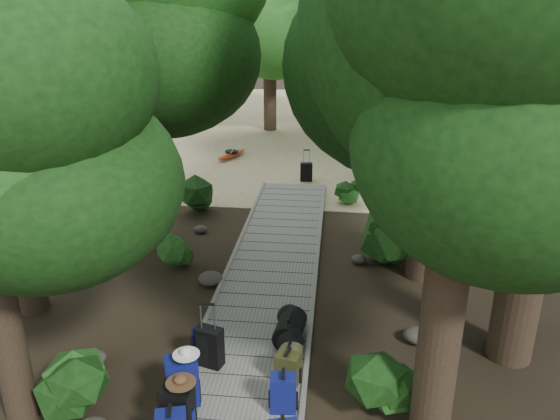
% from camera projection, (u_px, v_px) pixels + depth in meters
% --- Properties ---
extents(ground, '(120.00, 120.00, 0.00)m').
position_uv_depth(ground, '(265.00, 300.00, 10.86)').
color(ground, '#322719').
rests_on(ground, ground).
extents(sand_beach, '(40.00, 22.00, 0.02)m').
position_uv_depth(sand_beach, '(310.00, 126.00, 25.70)').
color(sand_beach, '#CCBF8A').
rests_on(sand_beach, ground).
extents(boardwalk, '(2.00, 12.00, 0.12)m').
position_uv_depth(boardwalk, '(271.00, 274.00, 11.77)').
color(boardwalk, gray).
rests_on(boardwalk, ground).
extents(backpack_left_b, '(0.45, 0.35, 0.77)m').
position_uv_depth(backpack_left_b, '(177.00, 408.00, 7.27)').
color(backpack_left_b, black).
rests_on(backpack_left_b, boardwalk).
extents(backpack_left_c, '(0.54, 0.47, 0.84)m').
position_uv_depth(backpack_left_c, '(182.00, 379.00, 7.78)').
color(backpack_left_c, navy).
rests_on(backpack_left_c, boardwalk).
extents(backpack_left_d, '(0.40, 0.32, 0.54)m').
position_uv_depth(backpack_left_d, '(203.00, 342.00, 8.88)').
color(backpack_left_d, navy).
rests_on(backpack_left_d, boardwalk).
extents(backpack_right_c, '(0.38, 0.28, 0.63)m').
position_uv_depth(backpack_right_c, '(283.00, 391.00, 7.70)').
color(backpack_right_c, navy).
rests_on(backpack_right_c, boardwalk).
extents(backpack_right_d, '(0.41, 0.34, 0.55)m').
position_uv_depth(backpack_right_d, '(288.00, 367.00, 8.27)').
color(backpack_right_d, '#36381A').
rests_on(backpack_right_d, boardwalk).
extents(duffel_right_khaki, '(0.41, 0.58, 0.36)m').
position_uv_depth(duffel_right_khaki, '(289.00, 355.00, 8.69)').
color(duffel_right_khaki, brown).
rests_on(duffel_right_khaki, boardwalk).
extents(duffel_right_black, '(0.55, 0.79, 0.47)m').
position_uv_depth(duffel_right_black, '(290.00, 329.00, 9.29)').
color(duffel_right_black, black).
rests_on(duffel_right_black, boardwalk).
extents(suitcase_on_boardwalk, '(0.48, 0.36, 0.67)m').
position_uv_depth(suitcase_on_boardwalk, '(209.00, 347.00, 8.65)').
color(suitcase_on_boardwalk, black).
rests_on(suitcase_on_boardwalk, boardwalk).
extents(lone_suitcase_on_sand, '(0.41, 0.27, 0.60)m').
position_uv_depth(lone_suitcase_on_sand, '(306.00, 172.00, 17.86)').
color(lone_suitcase_on_sand, black).
rests_on(lone_suitcase_on_sand, sand_beach).
extents(hat_brown, '(0.40, 0.40, 0.12)m').
position_uv_depth(hat_brown, '(181.00, 379.00, 7.15)').
color(hat_brown, '#51351E').
rests_on(hat_brown, backpack_left_b).
extents(hat_white, '(0.38, 0.38, 0.13)m').
position_uv_depth(hat_white, '(186.00, 351.00, 7.59)').
color(hat_white, silver).
rests_on(hat_white, backpack_left_c).
extents(kayak, '(2.05, 3.56, 0.35)m').
position_uv_depth(kayak, '(232.00, 153.00, 20.51)').
color(kayak, '#A52F0E').
rests_on(kayak, sand_beach).
extents(sun_lounger, '(0.73, 1.85, 0.58)m').
position_uv_depth(sun_lounger, '(386.00, 163.00, 18.89)').
color(sun_lounger, silver).
rests_on(sun_lounger, sand_beach).
extents(tree_right_a, '(4.65, 4.65, 7.75)m').
position_uv_depth(tree_right_a, '(461.00, 164.00, 6.11)').
color(tree_right_a, black).
rests_on(tree_right_a, ground).
extents(tree_right_c, '(4.95, 4.95, 8.56)m').
position_uv_depth(tree_right_c, '(440.00, 74.00, 10.28)').
color(tree_right_c, black).
rests_on(tree_right_c, ground).
extents(tree_right_e, '(4.90, 4.90, 8.82)m').
position_uv_depth(tree_right_e, '(455.00, 45.00, 15.15)').
color(tree_right_e, black).
rests_on(tree_right_e, ground).
extents(tree_right_f, '(5.08, 5.08, 9.07)m').
position_uv_depth(tree_right_f, '(506.00, 35.00, 17.41)').
color(tree_right_f, black).
rests_on(tree_right_f, ground).
extents(tree_left_c, '(4.88, 4.88, 8.49)m').
position_uv_depth(tree_left_c, '(122.00, 66.00, 11.91)').
color(tree_left_c, black).
rests_on(tree_left_c, ground).
extents(tree_back_a, '(4.80, 4.80, 8.31)m').
position_uv_depth(tree_back_a, '(270.00, 35.00, 23.55)').
color(tree_back_a, black).
rests_on(tree_back_a, ground).
extents(tree_back_b, '(5.30, 5.30, 9.46)m').
position_uv_depth(tree_back_b, '(347.00, 21.00, 23.73)').
color(tree_back_b, black).
rests_on(tree_back_b, ground).
extents(tree_back_c, '(4.87, 4.87, 8.77)m').
position_uv_depth(tree_back_c, '(428.00, 29.00, 23.60)').
color(tree_back_c, black).
rests_on(tree_back_c, ground).
extents(tree_back_d, '(5.23, 5.23, 8.71)m').
position_uv_depth(tree_back_d, '(179.00, 30.00, 23.61)').
color(tree_back_d, black).
rests_on(tree_back_d, ground).
extents(palm_right_a, '(4.15, 4.15, 7.08)m').
position_uv_depth(palm_right_a, '(416.00, 83.00, 14.38)').
color(palm_right_a, '#154312').
rests_on(palm_right_a, ground).
extents(palm_right_b, '(3.88, 3.88, 7.50)m').
position_uv_depth(palm_right_b, '(455.00, 55.00, 19.55)').
color(palm_right_b, '#154312').
rests_on(palm_right_b, ground).
extents(palm_right_c, '(4.77, 4.77, 7.59)m').
position_uv_depth(palm_right_c, '(384.00, 51.00, 20.26)').
color(palm_right_c, '#154312').
rests_on(palm_right_c, ground).
extents(palm_left_a, '(4.90, 4.90, 7.79)m').
position_uv_depth(palm_left_a, '(154.00, 62.00, 15.99)').
color(palm_left_a, '#154312').
rests_on(palm_left_a, ground).
extents(rock_left_b, '(0.40, 0.36, 0.22)m').
position_uv_depth(rock_left_b, '(94.00, 358.00, 8.93)').
color(rock_left_b, '#4C473F').
rests_on(rock_left_b, ground).
extents(rock_left_c, '(0.52, 0.47, 0.28)m').
position_uv_depth(rock_left_c, '(211.00, 279.00, 11.41)').
color(rock_left_c, '#4C473F').
rests_on(rock_left_c, ground).
extents(rock_left_d, '(0.33, 0.30, 0.18)m').
position_uv_depth(rock_left_d, '(200.00, 229.00, 14.00)').
color(rock_left_d, '#4C473F').
rests_on(rock_left_d, ground).
extents(rock_right_b, '(0.48, 0.43, 0.26)m').
position_uv_depth(rock_right_b, '(417.00, 335.00, 9.49)').
color(rock_right_b, '#4C473F').
rests_on(rock_right_b, ground).
extents(rock_right_c, '(0.34, 0.31, 0.19)m').
position_uv_depth(rock_right_c, '(359.00, 259.00, 12.37)').
color(rock_right_c, '#4C473F').
rests_on(rock_right_c, ground).
extents(rock_right_d, '(0.59, 0.53, 0.33)m').
position_uv_depth(rock_right_d, '(404.00, 222.00, 14.28)').
color(rock_right_d, '#4C473F').
rests_on(rock_right_d, ground).
extents(shrub_left_a, '(1.21, 1.21, 1.09)m').
position_uv_depth(shrub_left_a, '(69.00, 383.00, 7.68)').
color(shrub_left_a, '#18511B').
rests_on(shrub_left_a, ground).
extents(shrub_left_b, '(0.78, 0.78, 0.71)m').
position_uv_depth(shrub_left_b, '(177.00, 254.00, 12.03)').
color(shrub_left_b, '#18511B').
rests_on(shrub_left_b, ground).
extents(shrub_left_c, '(1.07, 1.07, 0.96)m').
position_uv_depth(shrub_left_c, '(201.00, 195.00, 15.28)').
color(shrub_left_c, '#18511B').
rests_on(shrub_left_c, ground).
extents(shrub_right_a, '(1.01, 1.01, 0.91)m').
position_uv_depth(shrub_right_a, '(384.00, 386.00, 7.75)').
color(shrub_right_a, '#18511B').
rests_on(shrub_right_a, ground).
extents(shrub_right_b, '(1.48, 1.48, 1.34)m').
position_uv_depth(shrub_right_b, '(388.00, 236.00, 12.14)').
color(shrub_right_b, '#18511B').
rests_on(shrub_right_b, ground).
extents(shrub_right_c, '(0.75, 0.75, 0.68)m').
position_uv_depth(shrub_right_c, '(351.00, 193.00, 15.84)').
color(shrub_right_c, '#18511B').
rests_on(shrub_right_c, ground).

